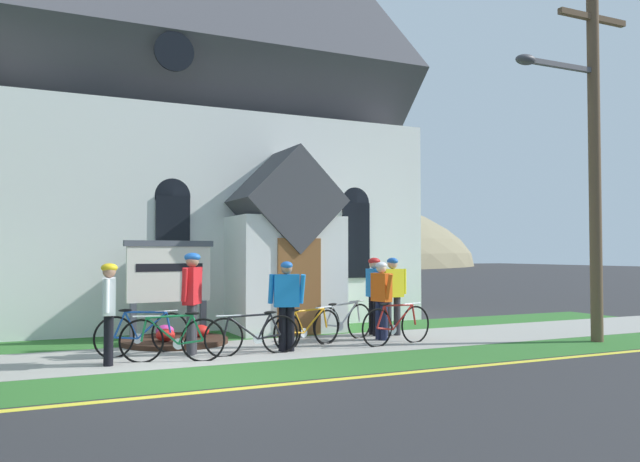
# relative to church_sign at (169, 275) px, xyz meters

# --- Properties ---
(ground) EXTENTS (140.00, 140.00, 0.00)m
(ground) POSITION_rel_church_sign_xyz_m (-0.30, 0.21, -1.33)
(ground) COLOR #2B2B2D
(sidewalk_slab) EXTENTS (32.00, 2.59, 0.01)m
(sidewalk_slab) POSITION_rel_church_sign_xyz_m (0.31, -1.93, -1.32)
(sidewalk_slab) COLOR #99968E
(sidewalk_slab) RESTS_ON ground
(grass_verge) EXTENTS (32.00, 1.65, 0.01)m
(grass_verge) POSITION_rel_church_sign_xyz_m (0.31, -4.05, -1.32)
(grass_verge) COLOR #2D6628
(grass_verge) RESTS_ON ground
(church_lawn) EXTENTS (24.00, 1.79, 0.01)m
(church_lawn) POSITION_rel_church_sign_xyz_m (0.31, 0.26, -1.32)
(church_lawn) COLOR #2D6628
(church_lawn) RESTS_ON ground
(curb_paint_stripe) EXTENTS (28.00, 0.16, 0.01)m
(curb_paint_stripe) POSITION_rel_church_sign_xyz_m (0.31, -5.03, -1.32)
(curb_paint_stripe) COLOR yellow
(curb_paint_stripe) RESTS_ON ground
(church_building) EXTENTS (13.76, 11.34, 13.59)m
(church_building) POSITION_rel_church_sign_xyz_m (-0.08, 5.60, 3.51)
(church_building) COLOR white
(church_building) RESTS_ON ground
(church_sign) EXTENTS (1.85, 0.26, 2.03)m
(church_sign) POSITION_rel_church_sign_xyz_m (0.00, 0.00, 0.00)
(church_sign) COLOR #474C56
(church_sign) RESTS_ON ground
(flower_bed) EXTENTS (2.08, 2.08, 0.34)m
(flower_bed) POSITION_rel_church_sign_xyz_m (0.01, -0.53, -1.25)
(flower_bed) COLOR #382319
(flower_bed) RESTS_ON ground
(bicycle_black) EXTENTS (1.72, 0.09, 0.78)m
(bicycle_black) POSITION_rel_church_sign_xyz_m (0.93, -2.50, -0.97)
(bicycle_black) COLOR black
(bicycle_black) RESTS_ON ground
(bicycle_yellow) EXTENTS (1.73, 0.35, 0.84)m
(bicycle_yellow) POSITION_rel_church_sign_xyz_m (3.86, -2.50, -0.94)
(bicycle_yellow) COLOR black
(bicycle_yellow) RESTS_ON ground
(bicycle_blue) EXTENTS (1.64, 0.58, 0.83)m
(bicycle_blue) POSITION_rel_church_sign_xyz_m (-0.49, -2.61, -0.95)
(bicycle_blue) COLOR black
(bicycle_blue) RESTS_ON ground
(bicycle_white) EXTENTS (1.64, 0.66, 0.77)m
(bicycle_white) POSITION_rel_church_sign_xyz_m (2.17, -2.07, -0.97)
(bicycle_white) COLOR black
(bicycle_white) RESTS_ON ground
(bicycle_red) EXTENTS (1.64, 0.61, 0.81)m
(bicycle_red) POSITION_rel_church_sign_xyz_m (3.20, -1.55, -0.95)
(bicycle_red) COLOR black
(bicycle_red) RESTS_ON ground
(bicycle_green) EXTENTS (1.72, 0.46, 0.84)m
(bicycle_green) POSITION_rel_church_sign_xyz_m (-0.80, -1.65, -0.95)
(bicycle_green) COLOR black
(bicycle_green) RESTS_ON ground
(cyclist_in_white_jersey) EXTENTS (0.29, 0.77, 1.60)m
(cyclist_in_white_jersey) POSITION_rel_church_sign_xyz_m (3.93, -1.83, -0.40)
(cyclist_in_white_jersey) COLOR #191E38
(cyclist_in_white_jersey) RESTS_ON ground
(cyclist_in_blue_jersey) EXTENTS (0.66, 0.28, 1.68)m
(cyclist_in_blue_jersey) POSITION_rel_church_sign_xyz_m (4.50, -1.34, -0.34)
(cyclist_in_blue_jersey) COLOR #2D2D33
(cyclist_in_blue_jersey) RESTS_ON ground
(cyclist_in_red_jersey) EXTENTS (0.47, 0.64, 1.79)m
(cyclist_in_red_jersey) POSITION_rel_church_sign_xyz_m (-0.03, -2.05, -0.26)
(cyclist_in_red_jersey) COLOR #2D2D33
(cyclist_in_red_jersey) RESTS_ON ground
(cyclist_in_orange_jersey) EXTENTS (0.29, 0.67, 1.68)m
(cyclist_in_orange_jersey) POSITION_rel_church_sign_xyz_m (4.17, -1.13, -0.34)
(cyclist_in_orange_jersey) COLOR black
(cyclist_in_orange_jersey) RESTS_ON ground
(cyclist_in_yellow_jersey) EXTENTS (0.60, 0.41, 1.63)m
(cyclist_in_yellow_jersey) POSITION_rel_church_sign_xyz_m (1.61, -2.39, -0.38)
(cyclist_in_yellow_jersey) COLOR black
(cyclist_in_yellow_jersey) RESTS_ON ground
(cyclist_in_green_jersey) EXTENTS (0.28, 0.69, 1.62)m
(cyclist_in_green_jersey) POSITION_rel_church_sign_xyz_m (-1.48, -2.50, -0.39)
(cyclist_in_green_jersey) COLOR black
(cyclist_in_green_jersey) RESTS_ON ground
(utility_pole) EXTENTS (3.12, 0.28, 7.89)m
(utility_pole) POSITION_rel_church_sign_xyz_m (7.64, -3.85, 3.05)
(utility_pole) COLOR brown
(utility_pole) RESTS_ON ground
(roadside_conifer) EXTENTS (3.25, 3.25, 7.96)m
(roadside_conifer) POSITION_rel_church_sign_xyz_m (7.32, 5.95, 3.59)
(roadside_conifer) COLOR #4C3823
(roadside_conifer) RESTS_ON ground
(distant_hill) EXTENTS (98.75, 54.19, 24.42)m
(distant_hill) POSITION_rel_church_sign_xyz_m (6.22, 65.08, -1.33)
(distant_hill) COLOR #847A5B
(distant_hill) RESTS_ON ground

